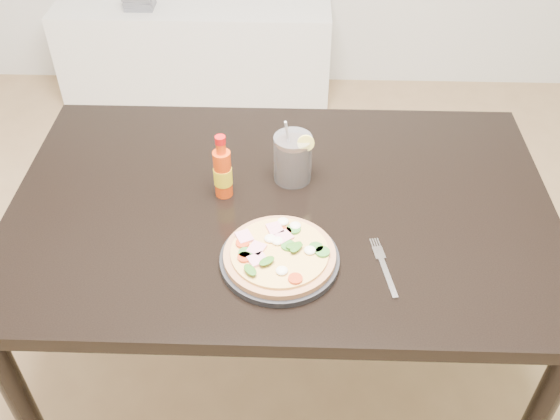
{
  "coord_description": "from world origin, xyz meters",
  "views": [
    {
      "loc": [
        -0.26,
        -0.92,
        1.8
      ],
      "look_at": [
        -0.3,
        0.18,
        0.83
      ],
      "focal_mm": 40.0,
      "sensor_mm": 36.0,
      "label": 1
    }
  ],
  "objects_px": {
    "plate": "(280,260)",
    "fork": "(383,265)",
    "media_console": "(196,52)",
    "pizza": "(279,253)",
    "cola_cup": "(293,159)",
    "dining_table": "(281,226)",
    "hot_sauce_bottle": "(223,172)"
  },
  "relations": [
    {
      "from": "fork",
      "to": "media_console",
      "type": "height_order",
      "value": "fork"
    },
    {
      "from": "plate",
      "to": "media_console",
      "type": "relative_size",
      "value": 0.2
    },
    {
      "from": "plate",
      "to": "dining_table",
      "type": "bearing_deg",
      "value": 90.54
    },
    {
      "from": "dining_table",
      "to": "plate",
      "type": "distance_m",
      "value": 0.23
    },
    {
      "from": "plate",
      "to": "cola_cup",
      "type": "distance_m",
      "value": 0.32
    },
    {
      "from": "dining_table",
      "to": "cola_cup",
      "type": "bearing_deg",
      "value": 75.47
    },
    {
      "from": "plate",
      "to": "media_console",
      "type": "distance_m",
      "value": 2.11
    },
    {
      "from": "dining_table",
      "to": "cola_cup",
      "type": "height_order",
      "value": "cola_cup"
    },
    {
      "from": "cola_cup",
      "to": "media_console",
      "type": "height_order",
      "value": "cola_cup"
    },
    {
      "from": "hot_sauce_bottle",
      "to": "fork",
      "type": "height_order",
      "value": "hot_sauce_bottle"
    },
    {
      "from": "dining_table",
      "to": "hot_sauce_bottle",
      "type": "distance_m",
      "value": 0.22
    },
    {
      "from": "fork",
      "to": "pizza",
      "type": "bearing_deg",
      "value": 168.22
    },
    {
      "from": "plate",
      "to": "hot_sauce_bottle",
      "type": "distance_m",
      "value": 0.29
    },
    {
      "from": "pizza",
      "to": "fork",
      "type": "xyz_separation_m",
      "value": [
        0.24,
        -0.01,
        -0.02
      ]
    },
    {
      "from": "hot_sauce_bottle",
      "to": "fork",
      "type": "relative_size",
      "value": 0.96
    },
    {
      "from": "dining_table",
      "to": "fork",
      "type": "bearing_deg",
      "value": -42.0
    },
    {
      "from": "plate",
      "to": "pizza",
      "type": "distance_m",
      "value": 0.02
    },
    {
      "from": "fork",
      "to": "media_console",
      "type": "bearing_deg",
      "value": 100.4
    },
    {
      "from": "hot_sauce_bottle",
      "to": "fork",
      "type": "xyz_separation_m",
      "value": [
        0.39,
        -0.25,
        -0.07
      ]
    },
    {
      "from": "cola_cup",
      "to": "media_console",
      "type": "bearing_deg",
      "value": 107.65
    },
    {
      "from": "pizza",
      "to": "media_console",
      "type": "distance_m",
      "value": 2.11
    },
    {
      "from": "pizza",
      "to": "cola_cup",
      "type": "xyz_separation_m",
      "value": [
        0.03,
        0.31,
        0.04
      ]
    },
    {
      "from": "plate",
      "to": "cola_cup",
      "type": "height_order",
      "value": "cola_cup"
    },
    {
      "from": "cola_cup",
      "to": "fork",
      "type": "relative_size",
      "value": 1.01
    },
    {
      "from": "dining_table",
      "to": "fork",
      "type": "xyz_separation_m",
      "value": [
        0.24,
        -0.22,
        0.09
      ]
    },
    {
      "from": "cola_cup",
      "to": "media_console",
      "type": "xyz_separation_m",
      "value": [
        -0.53,
        1.67,
        -0.56
      ]
    },
    {
      "from": "dining_table",
      "to": "plate",
      "type": "height_order",
      "value": "plate"
    },
    {
      "from": "plate",
      "to": "fork",
      "type": "xyz_separation_m",
      "value": [
        0.24,
        -0.0,
        -0.01
      ]
    },
    {
      "from": "pizza",
      "to": "cola_cup",
      "type": "height_order",
      "value": "cola_cup"
    },
    {
      "from": "dining_table",
      "to": "pizza",
      "type": "bearing_deg",
      "value": -89.58
    },
    {
      "from": "fork",
      "to": "media_console",
      "type": "distance_m",
      "value": 2.18
    },
    {
      "from": "pizza",
      "to": "hot_sauce_bottle",
      "type": "bearing_deg",
      "value": 122.32
    }
  ]
}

